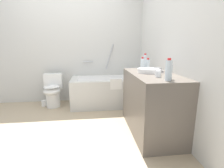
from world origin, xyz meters
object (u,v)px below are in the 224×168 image
object	(u,v)px
toilet_paper_roll	(44,103)
water_bottle_2	(142,64)
drinking_glass_1	(158,72)
bathtub	(108,90)
water_bottle_4	(168,70)
water_bottle_3	(148,64)
sink_faucet	(160,70)
water_bottle_0	(145,62)
toilet	(53,91)
sink_basin	(148,71)
drinking_glass_0	(158,74)
water_bottle_1	(169,72)

from	to	relation	value
toilet_paper_roll	water_bottle_2	bearing A→B (deg)	-25.91
drinking_glass_1	water_bottle_2	bearing A→B (deg)	95.90
bathtub	toilet_paper_roll	xyz separation A→B (m)	(-1.34, 0.06, -0.25)
water_bottle_4	toilet_paper_roll	world-z (taller)	water_bottle_4
water_bottle_3	water_bottle_4	xyz separation A→B (m)	(-0.06, -0.85, 0.03)
sink_faucet	water_bottle_0	xyz separation A→B (m)	(-0.10, 0.40, 0.09)
toilet	water_bottle_2	xyz separation A→B (m)	(1.60, -0.85, 0.62)
toilet	water_bottle_0	bearing A→B (deg)	64.92
water_bottle_4	water_bottle_2	bearing A→B (deg)	91.71
sink_basin	drinking_glass_0	size ratio (longest dim) A/B	3.93
water_bottle_4	drinking_glass_1	distance (m)	0.36
water_bottle_1	drinking_glass_1	distance (m)	0.28
toilet	toilet_paper_roll	size ratio (longest dim) A/B	5.73
bathtub	drinking_glass_1	world-z (taller)	bathtub
sink_faucet	drinking_glass_0	size ratio (longest dim) A/B	1.98
water_bottle_2	water_bottle_4	xyz separation A→B (m)	(0.03, -0.86, 0.02)
water_bottle_2	water_bottle_3	xyz separation A→B (m)	(0.09, -0.00, -0.01)
water_bottle_2	toilet_paper_roll	world-z (taller)	water_bottle_2
sink_basin	sink_faucet	world-z (taller)	sink_faucet
water_bottle_2	water_bottle_3	size ratio (longest dim) A/B	1.08
toilet	water_bottle_1	world-z (taller)	water_bottle_1
sink_faucet	water_bottle_2	distance (m)	0.35
sink_faucet	drinking_glass_1	bearing A→B (deg)	-119.23
water_bottle_0	water_bottle_2	distance (m)	0.13
sink_basin	water_bottle_4	size ratio (longest dim) A/B	1.23
water_bottle_4	toilet	bearing A→B (deg)	133.64
toilet	drinking_glass_0	size ratio (longest dim) A/B	8.76
toilet_paper_roll	sink_basin	bearing A→B (deg)	-33.01
drinking_glass_0	drinking_glass_1	world-z (taller)	drinking_glass_1
sink_basin	water_bottle_1	distance (m)	0.50
water_bottle_2	water_bottle_4	distance (m)	0.86
water_bottle_1	drinking_glass_0	world-z (taller)	water_bottle_1
water_bottle_4	sink_basin	bearing A→B (deg)	92.82
toilet	sink_faucet	bearing A→B (deg)	56.16
bathtub	drinking_glass_1	size ratio (longest dim) A/B	19.53
sink_faucet	drinking_glass_1	distance (m)	0.25
bathtub	water_bottle_0	size ratio (longest dim) A/B	6.05
sink_faucet	water_bottle_2	bearing A→B (deg)	120.79
sink_faucet	water_bottle_2	xyz separation A→B (m)	(-0.17, 0.29, 0.06)
water_bottle_1	drinking_glass_1	world-z (taller)	water_bottle_1
sink_faucet	water_bottle_4	xyz separation A→B (m)	(-0.15, -0.56, 0.08)
drinking_glass_1	water_bottle_4	bearing A→B (deg)	-94.50
water_bottle_1	toilet_paper_roll	size ratio (longest dim) A/B	1.57
sink_faucet	water_bottle_2	world-z (taller)	water_bottle_2
water_bottle_3	drinking_glass_0	bearing A→B (deg)	-97.73
water_bottle_2	drinking_glass_0	world-z (taller)	water_bottle_2
toilet	toilet_paper_roll	distance (m)	0.33
sink_basin	toilet_paper_roll	xyz separation A→B (m)	(-1.80, 1.17, -0.82)
drinking_glass_0	drinking_glass_1	bearing A→B (deg)	68.48
bathtub	water_bottle_4	bearing A→B (deg)	-73.86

